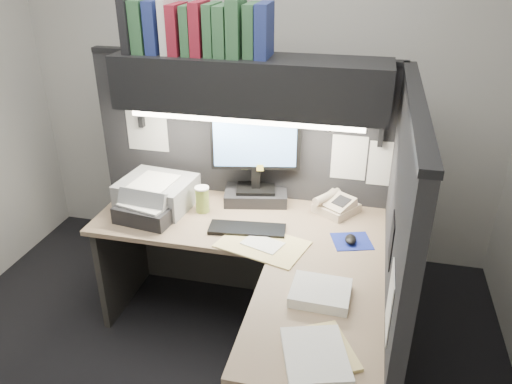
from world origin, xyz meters
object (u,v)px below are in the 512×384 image
keyboard (247,229)px  telephone (337,206)px  printer (157,193)px  desk (273,329)px  monitor (256,168)px  notebook_stack (148,211)px  overhead_shelf (250,84)px  coffee_cup (202,200)px

keyboard → telephone: size_ratio=1.98×
printer → keyboard: bearing=-10.0°
desk → keyboard: bearing=118.7°
monitor → keyboard: size_ratio=1.34×
telephone → notebook_stack: bearing=-128.3°
telephone → overhead_shelf: bearing=-141.1°
printer → telephone: bearing=14.6°
desk → printer: bearing=144.1°
printer → coffee_cup: bearing=3.1°
overhead_shelf → notebook_stack: bearing=-151.9°
desk → keyboard: (-0.25, 0.45, 0.30)m
keyboard → printer: (-0.62, 0.18, 0.08)m
desk → overhead_shelf: bearing=111.8°
keyboard → notebook_stack: notebook_stack is taller
monitor → overhead_shelf: bearing=-116.6°
overhead_shelf → keyboard: (0.05, -0.30, -0.76)m
keyboard → notebook_stack: bearing=172.9°
coffee_cup → printer: size_ratio=0.36×
desk → keyboard: keyboard is taller
overhead_shelf → monitor: bearing=75.2°
desk → notebook_stack: 1.03m
keyboard → monitor: bearing=89.4°
keyboard → printer: 0.65m
monitor → telephone: 0.55m
keyboard → telephone: 0.59m
overhead_shelf → notebook_stack: 0.95m
keyboard → coffee_cup: 0.37m
overhead_shelf → keyboard: overhead_shelf is taller
monitor → printer: (-0.58, -0.19, -0.15)m
desk → overhead_shelf: overhead_shelf is taller
notebook_stack → telephone: bearing=17.3°
coffee_cup → notebook_stack: bearing=-151.3°
desk → printer: size_ratio=3.96×
keyboard → notebook_stack: (-0.61, 0.01, 0.04)m
telephone → desk: bearing=-71.7°
coffee_cup → printer: (-0.30, 0.02, 0.01)m
overhead_shelf → telephone: overhead_shelf is taller
telephone → printer: size_ratio=0.52×
telephone → monitor: bearing=-148.4°
telephone → keyboard: bearing=-109.7°
keyboard → telephone: bearing=29.6°
desk → notebook_stack: (-0.85, 0.46, 0.34)m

